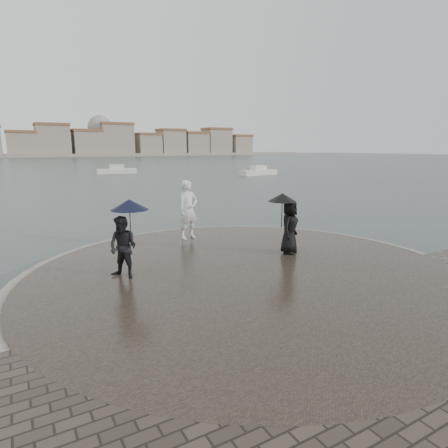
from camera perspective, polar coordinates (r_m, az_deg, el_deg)
ground at (r=8.19m, az=17.67°, el=-15.99°), size 400.00×400.00×0.00m
kerb_ring at (r=10.57m, az=3.55°, el=-8.11°), size 12.50×12.50×0.32m
quay_tip at (r=10.56m, az=3.55°, el=-8.00°), size 11.90×11.90×0.36m
statue at (r=13.97m, az=-5.48°, el=2.21°), size 0.88×0.66×2.19m
visitor_left at (r=10.05m, az=-14.90°, el=-1.79°), size 1.24×1.10×2.04m
visitor_right at (r=12.09m, az=9.72°, el=0.53°), size 1.21×1.02×1.95m
far_skyline at (r=165.51m, az=-30.71°, el=10.66°), size 260.00×20.00×37.00m
boats at (r=48.16m, az=-15.39°, el=7.21°), size 42.57×15.51×1.50m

